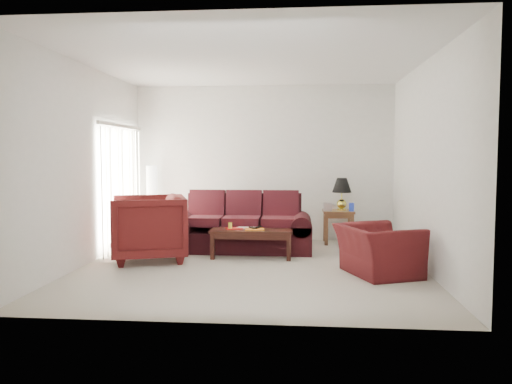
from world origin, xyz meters
TOP-DOWN VIEW (x-y plane):
  - floor at (0.00, 0.00)m, footprint 5.00×5.00m
  - blinds at (-2.42, 1.30)m, footprint 0.10×2.00m
  - sofa at (-0.27, 1.26)m, footprint 2.40×1.09m
  - throw_pillow at (-0.92, 2.12)m, footprint 0.42×0.36m
  - end_table at (1.43, 2.15)m, footprint 0.57×0.57m
  - table_lamp at (1.50, 2.20)m, footprint 0.42×0.42m
  - clock at (1.23, 2.01)m, footprint 0.16×0.07m
  - blue_canister at (1.66, 2.03)m, footprint 0.10×0.10m
  - picture_frame at (1.32, 2.37)m, footprint 0.15×0.18m
  - floor_lamp at (-2.15, 2.20)m, footprint 0.30×0.30m
  - armchair_left at (-1.65, 0.34)m, footprint 1.43×1.41m
  - armchair_right at (1.79, -0.32)m, footprint 1.24×1.31m
  - coffee_table at (-0.06, 0.76)m, footprint 1.34×0.71m
  - magazine_red at (-0.34, 0.71)m, footprint 0.31×0.27m
  - magazine_white at (-0.14, 0.82)m, footprint 0.36×0.32m
  - magazine_orange at (-0.00, 0.63)m, footprint 0.33×0.26m
  - remote_a at (-0.04, 0.67)m, footprint 0.14×0.17m
  - remote_b at (0.04, 0.74)m, footprint 0.11×0.19m
  - yellow_glass at (-0.40, 0.66)m, footprint 0.06×0.06m

SIDE VIEW (x-z plane):
  - floor at x=0.00m, z-range 0.00..0.00m
  - coffee_table at x=-0.06m, z-range 0.00..0.46m
  - end_table at x=1.43m, z-range 0.00..0.62m
  - armchair_right at x=1.79m, z-range 0.00..0.68m
  - magazine_red at x=-0.34m, z-range 0.46..0.47m
  - magazine_white at x=-0.14m, z-range 0.46..0.48m
  - magazine_orange at x=0.00m, z-range 0.46..0.48m
  - sofa at x=-0.27m, z-range 0.00..0.97m
  - remote_a at x=-0.04m, z-range 0.48..0.50m
  - remote_b at x=0.04m, z-range 0.48..0.50m
  - yellow_glass at x=-0.40m, z-range 0.46..0.57m
  - armchair_left at x=-1.65m, z-range 0.00..1.04m
  - blue_canister at x=1.66m, z-range 0.62..0.78m
  - clock at x=1.23m, z-range 0.62..0.78m
  - picture_frame at x=1.32m, z-range 0.68..0.73m
  - throw_pillow at x=-0.92m, z-range 0.53..0.92m
  - floor_lamp at x=-2.15m, z-range 0.00..1.47m
  - table_lamp at x=1.50m, z-range 0.62..1.23m
  - blinds at x=-2.42m, z-range 0.00..2.16m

